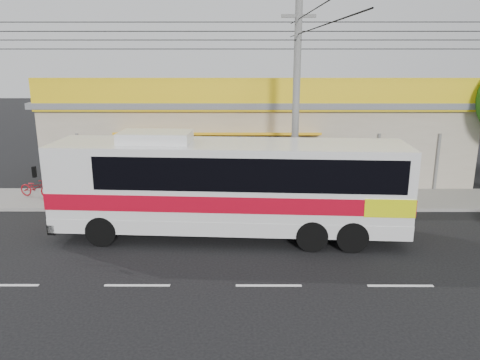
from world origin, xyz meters
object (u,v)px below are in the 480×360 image
object	(u,v)px
coach_bus	(234,182)
motorbike_red	(36,188)
utility_pole	(298,34)
motorbike_dark	(140,187)

from	to	relation	value
coach_bus	motorbike_red	size ratio (longest dim) A/B	7.56
coach_bus	utility_pole	bearing A→B (deg)	49.98
coach_bus	motorbike_dark	distance (m)	6.76
motorbike_red	utility_pole	size ratio (longest dim) A/B	0.05
coach_bus	motorbike_dark	xyz separation A→B (m)	(-4.64, 4.68, -1.53)
coach_bus	motorbike_red	world-z (taller)	coach_bus
coach_bus	motorbike_dark	size ratio (longest dim) A/B	8.21
motorbike_red	coach_bus	bearing A→B (deg)	-99.24
coach_bus	motorbike_dark	bearing A→B (deg)	138.15
motorbike_red	motorbike_dark	distance (m)	4.97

